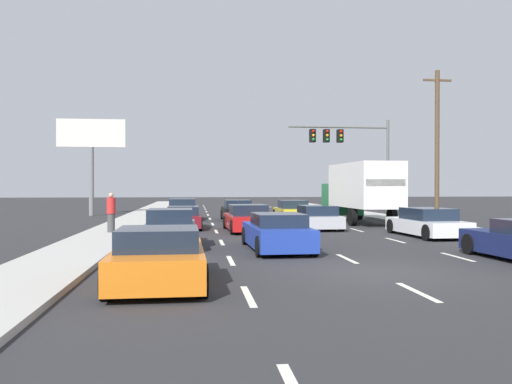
% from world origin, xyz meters
% --- Properties ---
extents(ground_plane, '(140.00, 140.00, 0.00)m').
position_xyz_m(ground_plane, '(0.00, 25.00, 0.00)').
color(ground_plane, '#2B2B2D').
extents(sidewalk_right, '(2.33, 80.00, 0.14)m').
position_xyz_m(sidewalk_right, '(8.11, 20.00, 0.07)').
color(sidewalk_right, '#B2AFA8').
rests_on(sidewalk_right, ground_plane).
extents(sidewalk_left, '(2.33, 80.00, 0.14)m').
position_xyz_m(sidewalk_left, '(-8.11, 20.00, 0.07)').
color(sidewalk_left, '#B2AFA8').
rests_on(sidewalk_left, ground_plane).
extents(lane_markings, '(6.94, 57.00, 0.01)m').
position_xyz_m(lane_markings, '(-0.00, 19.96, 0.00)').
color(lane_markings, silver).
rests_on(lane_markings, ground_plane).
extents(car_tan, '(1.98, 4.34, 1.34)m').
position_xyz_m(car_tan, '(-5.17, 21.62, 0.62)').
color(car_tan, tan).
rests_on(car_tan, ground_plane).
extents(car_maroon, '(1.89, 4.11, 1.13)m').
position_xyz_m(car_maroon, '(-4.98, 14.35, 0.53)').
color(car_maroon, maroon).
rests_on(car_maroon, ground_plane).
extents(car_gray, '(1.87, 4.37, 1.34)m').
position_xyz_m(car_gray, '(-5.26, 6.21, 0.60)').
color(car_gray, slate).
rests_on(car_gray, ground_plane).
extents(car_orange, '(2.05, 4.38, 1.24)m').
position_xyz_m(car_orange, '(-5.19, -1.08, 0.57)').
color(car_orange, orange).
rests_on(car_orange, ground_plane).
extents(car_black, '(1.93, 4.12, 1.28)m').
position_xyz_m(car_black, '(-1.75, 20.51, 0.59)').
color(car_black, black).
rests_on(car_black, ground_plane).
extents(car_red, '(2.10, 4.54, 1.27)m').
position_xyz_m(car_red, '(-1.93, 12.38, 0.57)').
color(car_red, red).
rests_on(car_red, ground_plane).
extents(car_blue, '(1.97, 4.68, 1.23)m').
position_xyz_m(car_blue, '(-1.71, 4.79, 0.58)').
color(car_blue, '#1E389E').
rests_on(car_blue, ground_plane).
extents(car_yellow, '(2.00, 4.12, 1.25)m').
position_xyz_m(car_yellow, '(1.73, 20.48, 0.56)').
color(car_yellow, yellow).
rests_on(car_yellow, ground_plane).
extents(car_silver, '(1.97, 4.31, 1.18)m').
position_xyz_m(car_silver, '(1.60, 13.38, 0.55)').
color(car_silver, '#B7BABF').
rests_on(car_silver, ground_plane).
extents(box_truck, '(2.68, 8.45, 3.42)m').
position_xyz_m(box_truck, '(5.11, 17.43, 1.99)').
color(box_truck, white).
rests_on(box_truck, ground_plane).
extents(car_white, '(2.05, 4.64, 1.21)m').
position_xyz_m(car_white, '(5.35, 8.89, 0.56)').
color(car_white, white).
rests_on(car_white, ground_plane).
extents(traffic_signal_mast, '(7.60, 0.69, 7.07)m').
position_xyz_m(traffic_signal_mast, '(6.50, 25.76, 5.35)').
color(traffic_signal_mast, '#595B56').
rests_on(traffic_signal_mast, ground_plane).
extents(utility_pole_mid, '(1.80, 0.28, 9.26)m').
position_xyz_m(utility_pole_mid, '(10.45, 18.78, 4.77)').
color(utility_pole_mid, brown).
rests_on(utility_pole_mid, ground_plane).
extents(roadside_billboard, '(4.86, 0.36, 6.99)m').
position_xyz_m(roadside_billboard, '(-11.81, 27.14, 5.12)').
color(roadside_billboard, slate).
rests_on(roadside_billboard, ground_plane).
extents(pedestrian_near_corner, '(0.38, 0.38, 1.70)m').
position_xyz_m(pedestrian_near_corner, '(-8.00, 10.97, 0.99)').
color(pedestrian_near_corner, '#3F3F42').
rests_on(pedestrian_near_corner, sidewalk_left).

